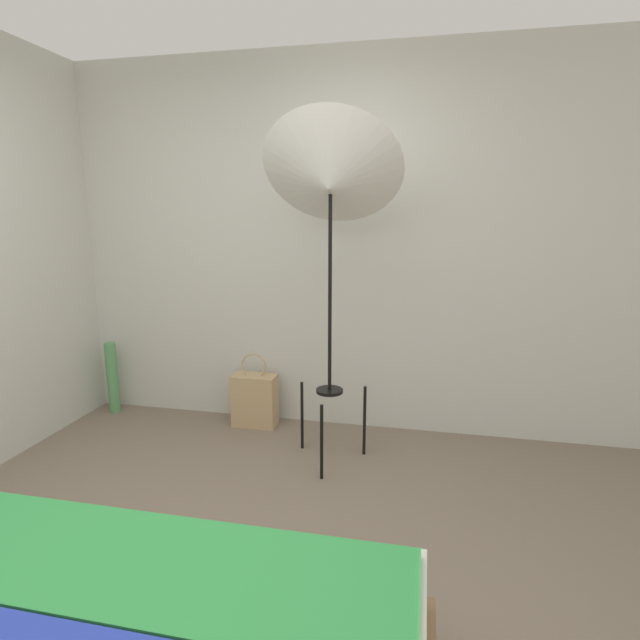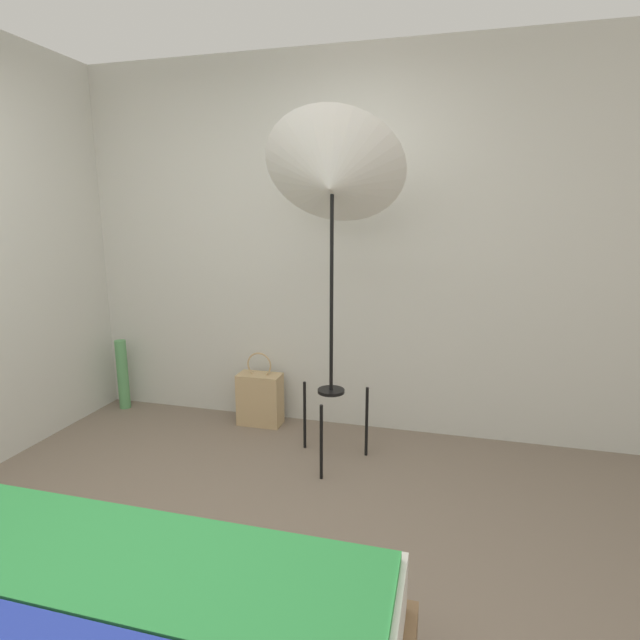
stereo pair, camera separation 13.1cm
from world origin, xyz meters
name	(u,v)px [view 2 (the right image)]	position (x,y,z in m)	size (l,w,h in m)	color
wall_back	(309,247)	(0.00, 2.16, 1.30)	(8.00, 0.05, 2.60)	beige
photo_umbrella	(332,181)	(0.30, 1.57, 1.71)	(0.82, 0.69, 2.08)	black
tote_bag	(260,398)	(-0.33, 1.98, 0.20)	(0.32, 0.17, 0.55)	tan
paper_roll	(123,374)	(-1.50, 2.00, 0.28)	(0.09, 0.09, 0.56)	#56995B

